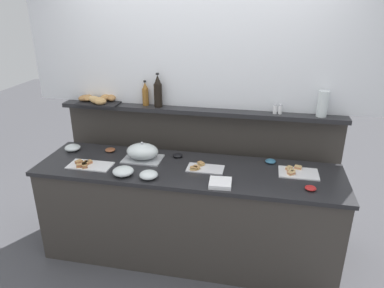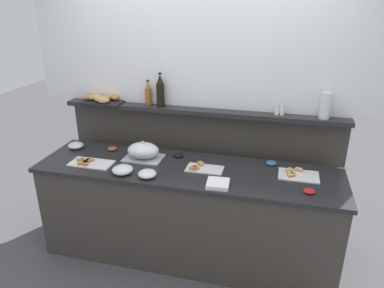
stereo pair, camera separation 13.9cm
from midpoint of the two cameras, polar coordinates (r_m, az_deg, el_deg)
The scene contains 22 objects.
ground_plane at distance 4.00m, azimuth 0.20°, elevation -11.59°, with size 12.00×12.00×0.00m, color #4C4C51.
buffet_counter at distance 3.27m, azimuth -1.91°, elevation -10.86°, with size 2.59×0.69×0.89m.
back_ledge_unit at distance 3.60m, azimuth -0.03°, elevation -3.38°, with size 2.64×0.22×1.28m.
upper_wall_panel at distance 3.28m, azimuth 0.05°, elevation 17.18°, with size 3.24×0.08×1.32m, color white.
sandwich_platter_side at distance 3.03m, azimuth 0.48°, elevation -3.84°, with size 0.31×0.17×0.04m.
sandwich_platter_front at distance 3.06m, azimuth 15.03°, elevation -4.35°, with size 0.32×0.21×0.04m.
sandwich_platter_rear at distance 3.23m, azimuth -17.32°, elevation -3.19°, with size 0.37×0.19×0.04m.
serving_cloche at distance 3.21m, azimuth -9.09°, elevation -1.28°, with size 0.34×0.24×0.17m.
glass_bowl_large at distance 3.58m, azimuth -19.45°, elevation -0.60°, with size 0.14×0.14×0.06m.
glass_bowl_medium at distance 2.90m, azimuth -8.25°, elevation -4.91°, with size 0.15×0.15×0.06m.
glass_bowl_small at distance 2.99m, azimuth -12.16°, elevation -4.30°, with size 0.17×0.17×0.07m.
condiment_bowl_teal at distance 3.19m, azimuth 11.13°, elevation -2.70°, with size 0.09×0.09×0.03m, color teal.
condiment_bowl_dark at distance 2.84m, azimuth 16.94°, elevation -6.71°, with size 0.08×0.08×0.03m, color red.
condiment_bowl_cream at distance 3.46m, azimuth -13.95°, elevation -0.92°, with size 0.09×0.09×0.03m, color brown.
condiment_bowl_red at distance 3.26m, azimuth -3.51°, elevation -1.81°, with size 0.09×0.09×0.03m, color black.
napkin_stack at distance 2.78m, azimuth 3.07°, elevation -6.22°, with size 0.17×0.17×0.03m, color white.
wine_bottle_dark at distance 3.36m, azimuth -6.60°, elevation 8.20°, with size 0.08×0.08×0.32m.
vinegar_bottle_amber at distance 3.44m, azimuth -8.55°, elevation 7.78°, with size 0.06×0.06×0.24m.
salt_shaker at distance 3.23m, azimuth 11.81°, elevation 5.46°, with size 0.03×0.03×0.09m.
pepper_shaker at distance 3.23m, azimuth 12.59°, elevation 5.40°, with size 0.03×0.03×0.09m.
bread_basket at distance 3.62m, azimuth -15.69°, elevation 6.77°, with size 0.42×0.30×0.08m.
water_carafe at distance 3.24m, azimuth 18.84°, elevation 6.04°, with size 0.09×0.09×0.22m, color silver.
Camera 1 is at (0.59, -2.67, 2.24)m, focal length 33.68 mm.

